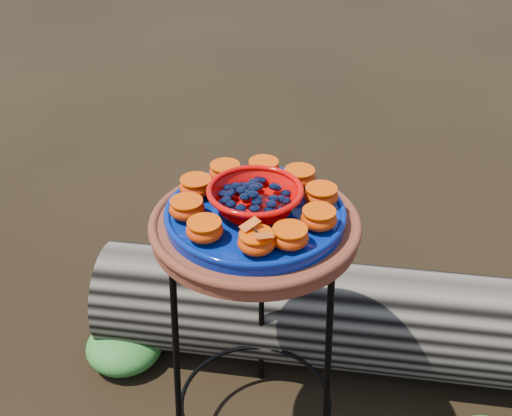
# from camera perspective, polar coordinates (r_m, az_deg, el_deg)

# --- Properties ---
(plant_stand) EXTENTS (0.44, 0.44, 0.70)m
(plant_stand) POSITION_cam_1_polar(r_m,az_deg,el_deg) (1.65, -0.07, -12.29)
(plant_stand) COLOR black
(plant_stand) RESTS_ON ground
(terracotta_saucer) EXTENTS (0.46, 0.46, 0.04)m
(terracotta_saucer) POSITION_cam_1_polar(r_m,az_deg,el_deg) (1.41, -0.09, -1.72)
(terracotta_saucer) COLOR #582F16
(terracotta_saucer) RESTS_ON plant_stand
(cobalt_plate) EXTENTS (0.39, 0.39, 0.03)m
(cobalt_plate) POSITION_cam_1_polar(r_m,az_deg,el_deg) (1.40, -0.09, -0.66)
(cobalt_plate) COLOR #08124F
(cobalt_plate) RESTS_ON terracotta_saucer
(red_bowl) EXTENTS (0.20, 0.20, 0.05)m
(red_bowl) POSITION_cam_1_polar(r_m,az_deg,el_deg) (1.38, -0.09, 0.74)
(red_bowl) COLOR #CC0502
(red_bowl) RESTS_ON cobalt_plate
(glass_gems) EXTENTS (0.15, 0.15, 0.03)m
(glass_gems) POSITION_cam_1_polar(r_m,az_deg,el_deg) (1.35, -0.09, 2.17)
(glass_gems) COLOR black
(glass_gems) RESTS_ON red_bowl
(orange_half_0) EXTENTS (0.08, 0.08, 0.04)m
(orange_half_0) POSITION_cam_1_polar(r_m,az_deg,el_deg) (1.26, 0.06, -3.07)
(orange_half_0) COLOR #C40C05
(orange_half_0) RESTS_ON cobalt_plate
(orange_half_1) EXTENTS (0.08, 0.08, 0.04)m
(orange_half_1) POSITION_cam_1_polar(r_m,az_deg,el_deg) (1.27, 3.03, -2.61)
(orange_half_1) COLOR #C40C05
(orange_half_1) RESTS_ON cobalt_plate
(orange_half_2) EXTENTS (0.08, 0.08, 0.04)m
(orange_half_2) POSITION_cam_1_polar(r_m,az_deg,el_deg) (1.33, 5.60, -0.96)
(orange_half_2) COLOR #C40C05
(orange_half_2) RESTS_ON cobalt_plate
(orange_half_3) EXTENTS (0.08, 0.08, 0.04)m
(orange_half_3) POSITION_cam_1_polar(r_m,az_deg,el_deg) (1.41, 5.80, 1.08)
(orange_half_3) COLOR #C40C05
(orange_half_3) RESTS_ON cobalt_plate
(orange_half_4) EXTENTS (0.08, 0.08, 0.04)m
(orange_half_4) POSITION_cam_1_polar(r_m,az_deg,el_deg) (1.47, 3.88, 2.72)
(orange_half_4) COLOR #C40C05
(orange_half_4) RESTS_ON cobalt_plate
(orange_half_5) EXTENTS (0.08, 0.08, 0.04)m
(orange_half_5) POSITION_cam_1_polar(r_m,az_deg,el_deg) (1.50, 0.68, 3.49)
(orange_half_5) COLOR #C40C05
(orange_half_5) RESTS_ON cobalt_plate
(orange_half_6) EXTENTS (0.08, 0.08, 0.04)m
(orange_half_6) POSITION_cam_1_polar(r_m,az_deg,el_deg) (1.49, -2.75, 3.18)
(orange_half_6) COLOR #C40C05
(orange_half_6) RESTS_ON cobalt_plate
(orange_half_7) EXTENTS (0.08, 0.08, 0.04)m
(orange_half_7) POSITION_cam_1_polar(r_m,az_deg,el_deg) (1.44, -5.35, 1.88)
(orange_half_7) COLOR #C40C05
(orange_half_7) RESTS_ON cobalt_plate
(orange_half_8) EXTENTS (0.08, 0.08, 0.04)m
(orange_half_8) POSITION_cam_1_polar(r_m,az_deg,el_deg) (1.36, -6.16, -0.07)
(orange_half_8) COLOR #C40C05
(orange_half_8) RESTS_ON cobalt_plate
(orange_half_9) EXTENTS (0.08, 0.08, 0.04)m
(orange_half_9) POSITION_cam_1_polar(r_m,az_deg,el_deg) (1.29, -4.59, -2.00)
(orange_half_9) COLOR #C40C05
(orange_half_9) RESTS_ON cobalt_plate
(butterfly) EXTENTS (0.10, 0.09, 0.01)m
(butterfly) POSITION_cam_1_polar(r_m,az_deg,el_deg) (1.24, 0.06, -2.01)
(butterfly) COLOR #CB4A11
(butterfly) RESTS_ON orange_half_0
(driftwood_log) EXTENTS (1.79, 0.59, 0.33)m
(driftwood_log) POSITION_cam_1_polar(r_m,az_deg,el_deg) (2.03, 11.26, -9.74)
(driftwood_log) COLOR black
(driftwood_log) RESTS_ON ground
(foliage_left) EXTENTS (0.24, 0.24, 0.12)m
(foliage_left) POSITION_cam_1_polar(r_m,az_deg,el_deg) (2.11, -11.62, -11.82)
(foliage_left) COLOR #24641B
(foliage_left) RESTS_ON ground
(foliage_back) EXTENTS (0.27, 0.27, 0.13)m
(foliage_back) POSITION_cam_1_polar(r_m,az_deg,el_deg) (2.24, -4.30, -7.75)
(foliage_back) COLOR #24641B
(foliage_back) RESTS_ON ground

